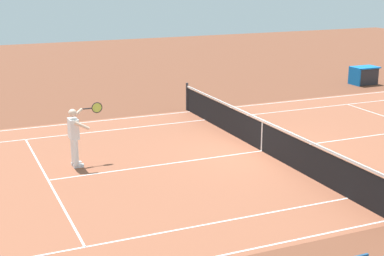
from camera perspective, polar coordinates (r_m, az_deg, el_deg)
The scene contains 6 objects.
ground_plane at distance 17.67m, azimuth 6.89°, elevation -2.26°, with size 60.00×60.00×0.00m, color brown.
court_slab at distance 17.67m, azimuth 6.89°, elevation -2.26°, with size 24.20×11.40×0.00m, color #935138.
court_line_markings at distance 17.67m, azimuth 6.89°, elevation -2.25°, with size 23.85×11.05×0.01m.
tennis_net at distance 17.53m, azimuth 6.94°, elevation -0.73°, with size 0.10×11.70×1.08m.
tennis_player_near at distance 16.24m, azimuth -11.47°, elevation -0.62°, with size 1.05×0.78×1.70m.
equipment_cart_tarped at distance 29.00m, azimuth 16.59°, elevation 5.01°, with size 1.25×0.84×0.85m.
Camera 1 is at (8.59, 14.50, 5.29)m, focal length 54.11 mm.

